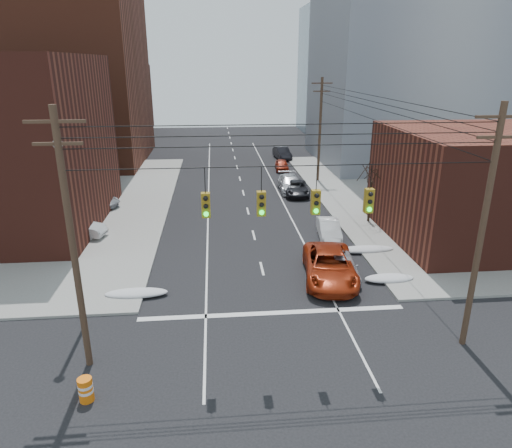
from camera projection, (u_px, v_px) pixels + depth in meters
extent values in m
plane|color=black|center=(294.00, 399.00, 17.80)|extent=(160.00, 160.00, 0.00)
cube|color=brown|center=(37.00, 40.00, 55.75)|extent=(24.00, 20.00, 30.00)
cube|color=#532219|center=(85.00, 100.00, 82.99)|extent=(22.00, 18.00, 12.00)
cube|color=gray|center=(411.00, 62.00, 56.82)|extent=(22.00, 20.00, 25.00)
cube|color=gray|center=(361.00, 71.00, 81.90)|extent=(20.00, 18.00, 22.00)
cube|color=#532219|center=(503.00, 185.00, 33.04)|extent=(16.00, 12.00, 8.00)
cylinder|color=#473323|center=(73.00, 247.00, 18.04)|extent=(0.28, 0.28, 11.00)
cube|color=#473323|center=(55.00, 121.00, 16.41)|extent=(2.20, 0.12, 0.12)
cube|color=#473323|center=(58.00, 144.00, 16.67)|extent=(1.80, 0.12, 0.12)
cylinder|color=#473323|center=(482.00, 233.00, 19.52)|extent=(0.28, 0.28, 11.00)
cube|color=#473323|center=(502.00, 117.00, 17.88)|extent=(2.20, 0.12, 0.12)
cube|color=#473323|center=(499.00, 137.00, 18.15)|extent=(1.80, 0.12, 0.12)
cylinder|color=#473323|center=(320.00, 131.00, 48.61)|extent=(0.28, 0.28, 11.00)
cube|color=#473323|center=(322.00, 83.00, 46.97)|extent=(2.20, 0.12, 0.12)
cube|color=#473323|center=(322.00, 91.00, 47.24)|extent=(1.80, 0.12, 0.12)
cylinder|color=black|center=(287.00, 166.00, 17.74)|extent=(17.00, 0.04, 0.04)
cylinder|color=black|center=(205.00, 180.00, 17.63)|extent=(0.03, 0.03, 1.00)
cube|color=olive|center=(206.00, 205.00, 17.97)|extent=(0.35, 0.30, 1.00)
sphere|color=black|center=(205.00, 198.00, 17.70)|extent=(0.20, 0.20, 0.20)
sphere|color=black|center=(206.00, 206.00, 17.81)|extent=(0.20, 0.20, 0.20)
sphere|color=#0CE526|center=(206.00, 214.00, 17.92)|extent=(0.20, 0.20, 0.20)
cylinder|color=black|center=(261.00, 179.00, 17.82)|extent=(0.03, 0.03, 1.00)
cube|color=olive|center=(261.00, 204.00, 18.16)|extent=(0.35, 0.30, 1.00)
sphere|color=black|center=(262.00, 197.00, 17.89)|extent=(0.20, 0.20, 0.20)
sphere|color=black|center=(262.00, 205.00, 18.00)|extent=(0.20, 0.20, 0.20)
sphere|color=#0CE526|center=(262.00, 213.00, 18.11)|extent=(0.20, 0.20, 0.20)
cylinder|color=black|center=(317.00, 178.00, 18.02)|extent=(0.03, 0.03, 1.00)
cube|color=olive|center=(316.00, 202.00, 18.35)|extent=(0.35, 0.30, 1.00)
sphere|color=black|center=(317.00, 196.00, 18.08)|extent=(0.20, 0.20, 0.20)
sphere|color=black|center=(316.00, 203.00, 18.19)|extent=(0.20, 0.20, 0.20)
sphere|color=#0CE526|center=(316.00, 211.00, 18.30)|extent=(0.20, 0.20, 0.20)
cylinder|color=black|center=(371.00, 177.00, 18.21)|extent=(0.03, 0.03, 1.00)
cube|color=olive|center=(369.00, 201.00, 18.54)|extent=(0.35, 0.30, 1.00)
sphere|color=black|center=(371.00, 194.00, 18.27)|extent=(0.20, 0.20, 0.20)
sphere|color=black|center=(370.00, 202.00, 18.38)|extent=(0.20, 0.20, 0.20)
sphere|color=#0CE526|center=(369.00, 209.00, 18.49)|extent=(0.20, 0.20, 0.20)
cylinder|color=gray|center=(72.00, 243.00, 21.11)|extent=(0.18, 0.18, 9.00)
sphere|color=gray|center=(58.00, 144.00, 19.57)|extent=(0.44, 0.44, 0.44)
cylinder|color=black|center=(370.00, 202.00, 36.82)|extent=(0.20, 0.20, 3.50)
cylinder|color=black|center=(376.00, 174.00, 36.19)|extent=(0.27, 0.82, 1.19)
cylinder|color=black|center=(373.00, 171.00, 36.57)|extent=(1.17, 0.54, 1.38)
cylinder|color=black|center=(364.00, 171.00, 36.66)|extent=(1.44, 1.00, 1.48)
cylinder|color=black|center=(367.00, 174.00, 36.06)|extent=(0.17, 0.84, 1.19)
cylinder|color=black|center=(368.00, 174.00, 35.58)|extent=(0.82, 0.99, 1.40)
cylinder|color=black|center=(377.00, 175.00, 35.21)|extent=(1.74, 0.21, 1.43)
cylinder|color=black|center=(377.00, 175.00, 35.86)|extent=(0.48, 0.73, 1.20)
ellipsoid|color=silver|center=(136.00, 293.00, 25.54)|extent=(3.50, 1.08, 0.42)
ellipsoid|color=silver|center=(389.00, 278.00, 27.29)|extent=(3.00, 1.08, 0.42)
ellipsoid|color=silver|center=(365.00, 249.00, 31.51)|extent=(4.00, 1.08, 0.42)
imported|color=#96270D|center=(330.00, 266.00, 27.38)|extent=(3.80, 6.74, 1.78)
imported|color=silver|center=(343.00, 265.00, 27.85)|extent=(2.02, 4.32, 1.43)
imported|color=silver|center=(329.00, 229.00, 33.93)|extent=(1.95, 4.39, 1.40)
imported|color=black|center=(296.00, 188.00, 45.07)|extent=(2.65, 5.09, 1.37)
imported|color=silver|center=(290.00, 183.00, 46.37)|extent=(2.31, 5.47, 1.58)
imported|color=maroon|center=(282.00, 165.00, 55.32)|extent=(1.82, 3.94, 1.31)
imported|color=black|center=(282.00, 153.00, 61.97)|extent=(2.15, 4.93, 1.58)
imported|color=silver|center=(77.00, 228.00, 33.77)|extent=(4.48, 2.40, 1.40)
imported|color=#9D9DA2|center=(95.00, 200.00, 40.78)|extent=(4.95, 3.46, 1.26)
imported|color=black|center=(57.00, 210.00, 38.20)|extent=(4.38, 2.19, 1.22)
imported|color=#A2A3A7|center=(80.00, 188.00, 44.72)|extent=(3.86, 1.84, 1.27)
cylinder|color=orange|center=(86.00, 390.00, 17.58)|extent=(0.58, 0.58, 1.00)
cylinder|color=white|center=(85.00, 385.00, 17.51)|extent=(0.59, 0.59, 0.12)
cylinder|color=white|center=(86.00, 391.00, 17.59)|extent=(0.59, 0.59, 0.12)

